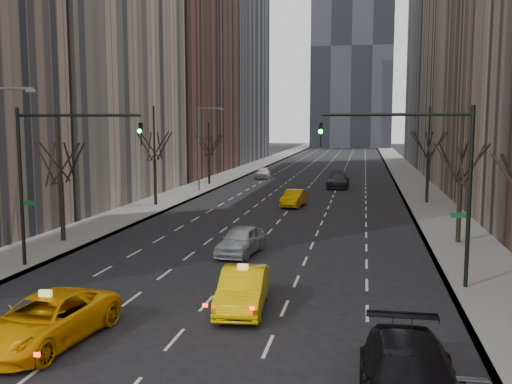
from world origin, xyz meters
The scene contains 20 objects.
sidewalk_left centered at (-12.25, 70.00, 0.07)m, with size 4.50×320.00×0.15m, color slate.
sidewalk_right centered at (12.25, 70.00, 0.07)m, with size 4.50×320.00×0.15m, color slate.
bld_left_far centered at (-21.50, 66.00, 22.00)m, with size 14.00×28.00×44.00m, color brown.
bld_left_deep centered at (-21.50, 96.00, 30.00)m, with size 14.00×30.00×60.00m, color slate.
bld_right_deep centered at (21.50, 95.00, 29.00)m, with size 14.00×30.00×58.00m, color slate.
tree_lw_b centered at (-12.00, 18.00, 3.72)m, with size 3.36×3.50×7.82m.
tree_lw_c centered at (-12.00, 34.00, 4.04)m, with size 3.36×3.50×8.74m.
tree_lw_d centered at (-12.00, 52.00, 3.56)m, with size 3.36×3.50×7.36m.
tree_rw_b centered at (12.00, 22.00, 3.72)m, with size 3.36×3.50×7.82m.
tree_rw_c centered at (12.00, 40.00, 4.04)m, with size 3.36×3.50×8.74m.
traffic_mast_left centered at (-9.11, 12.00, 5.49)m, with size 6.69×0.39×8.00m.
traffic_mast_right centered at (9.11, 12.00, 5.49)m, with size 6.69×0.39×8.00m.
streetlight_far centered at (-10.84, 45.00, 5.62)m, with size 2.83×0.22×9.00m.
taxi_suv centered at (-4.13, 2.88, 0.81)m, with size 2.69×5.82×1.62m, color #F29F05.
taxi_sedan centered at (1.63, 7.59, 0.81)m, with size 1.71×4.91×1.62m, color yellow.
silver_sedan_ahead centered at (-0.50, 16.98, 0.80)m, with size 1.88×4.67×1.59m, color #A8ACB0.
parked_suv_black centered at (7.50, 0.15, 0.90)m, with size 2.51×6.18×1.79m, color black.
far_taxi centered at (0.21, 36.09, 0.74)m, with size 1.56×4.49×1.48m, color #D99D04.
far_suv_grey centered at (3.35, 51.94, 0.86)m, with size 2.42×5.95×1.73m, color #29292E.
far_car_white centered at (-7.09, 61.52, 0.75)m, with size 1.77×4.40×1.50m, color white.
Camera 1 is at (6.24, -13.92, 7.36)m, focal length 40.00 mm.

